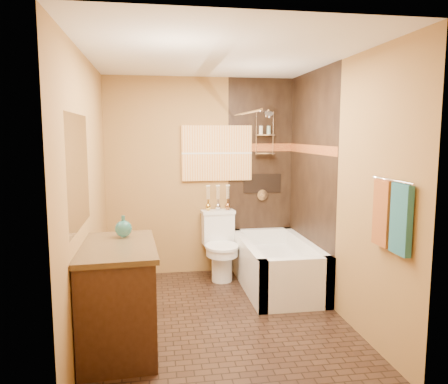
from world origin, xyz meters
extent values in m
plane|color=black|center=(0.00, 0.00, 0.00)|extent=(3.00, 3.00, 0.00)
cube|color=#9C6F3C|center=(-1.20, 0.00, 1.25)|extent=(0.02, 3.00, 2.50)
cube|color=#9C6F3C|center=(1.20, 0.00, 1.25)|extent=(0.02, 3.00, 2.50)
cube|color=#9C6F3C|center=(0.00, 1.50, 1.25)|extent=(2.40, 0.02, 2.50)
cube|color=#9C6F3C|center=(0.00, -1.50, 1.25)|extent=(2.40, 0.02, 2.50)
plane|color=silver|center=(0.00, 0.00, 2.50)|extent=(3.00, 3.00, 0.00)
cube|color=black|center=(0.78, 1.49, 1.25)|extent=(0.85, 0.01, 2.50)
cube|color=black|center=(1.19, 0.75, 1.25)|extent=(0.01, 1.50, 2.50)
cube|color=maroon|center=(0.78, 1.48, 1.62)|extent=(0.85, 0.01, 0.10)
cube|color=maroon|center=(1.18, 0.75, 1.62)|extent=(0.01, 1.50, 0.10)
cube|color=black|center=(0.80, 1.48, 1.15)|extent=(0.50, 0.01, 0.25)
cylinder|color=silver|center=(0.80, 1.35, 2.08)|extent=(0.02, 0.26, 0.02)
cylinder|color=silver|center=(0.80, 1.20, 2.03)|extent=(0.11, 0.11, 0.09)
cylinder|color=silver|center=(0.80, 1.47, 1.00)|extent=(0.14, 0.02, 0.14)
cylinder|color=silver|center=(0.40, 0.75, 2.02)|extent=(0.03, 1.55, 0.03)
cylinder|color=silver|center=(1.15, -1.05, 1.45)|extent=(0.02, 0.55, 0.02)
cube|color=#1F5568|center=(1.16, -1.18, 1.18)|extent=(0.05, 0.22, 0.52)
cube|color=#98511B|center=(1.16, -0.92, 1.18)|extent=(0.05, 0.22, 0.52)
cube|color=orange|center=(0.20, 1.48, 1.55)|extent=(0.90, 0.04, 0.70)
cube|color=white|center=(-1.19, -0.48, 1.50)|extent=(0.01, 1.00, 0.90)
cube|color=white|center=(0.80, 0.05, 0.28)|extent=(0.80, 0.10, 0.55)
cube|color=white|center=(0.80, 1.45, 0.28)|extent=(0.80, 0.10, 0.55)
cube|color=white|center=(0.45, 0.75, 0.28)|extent=(0.10, 1.50, 0.55)
cube|color=white|center=(1.15, 0.75, 0.28)|extent=(0.10, 1.50, 0.55)
cube|color=white|center=(0.80, 0.75, 0.17)|extent=(0.64, 1.34, 0.35)
cube|color=white|center=(0.20, 1.39, 0.59)|extent=(0.41, 0.21, 0.40)
cube|color=white|center=(0.20, 1.39, 0.81)|extent=(0.43, 0.23, 0.04)
cylinder|color=white|center=(0.20, 1.08, 0.20)|extent=(0.25, 0.25, 0.40)
cylinder|color=white|center=(0.20, 1.08, 0.38)|extent=(0.39, 0.39, 0.10)
cylinder|color=white|center=(0.20, 1.08, 0.43)|extent=(0.41, 0.41, 0.03)
cube|color=black|center=(-0.92, -0.48, 0.43)|extent=(0.64, 0.99, 0.85)
cube|color=black|center=(-0.91, -0.48, 0.88)|extent=(0.68, 1.05, 0.04)
camera|label=1|loc=(-0.61, -4.04, 1.80)|focal=35.00mm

